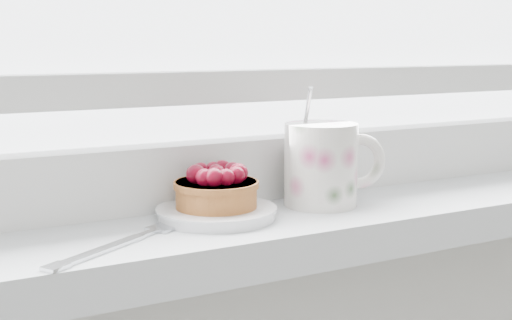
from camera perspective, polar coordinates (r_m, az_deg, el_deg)
saucer at (r=0.73m, az=-3.19°, el=-4.24°), size 0.12×0.12×0.01m
raspberry_tart at (r=0.73m, az=-3.19°, el=-2.21°), size 0.09×0.09×0.05m
floral_mug at (r=0.79m, az=5.43°, el=-0.21°), size 0.12×0.10×0.13m
fork at (r=0.66m, az=-10.16°, el=-6.34°), size 0.18×0.12×0.00m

